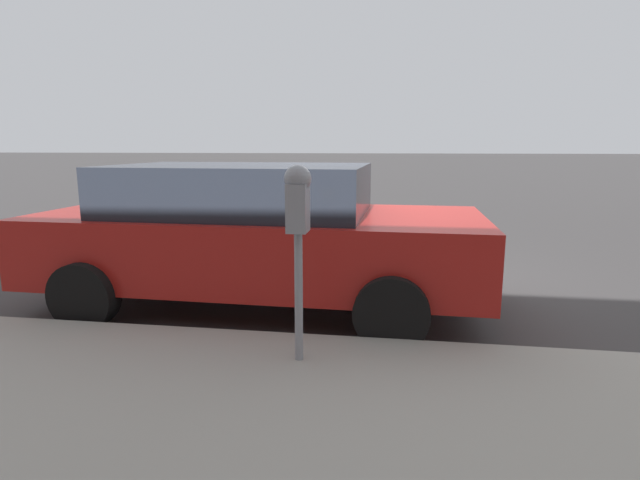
{
  "coord_description": "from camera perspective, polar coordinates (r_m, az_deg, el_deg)",
  "views": [
    {
      "loc": [
        -6.1,
        -0.44,
        1.69
      ],
      "look_at": [
        -2.44,
        0.11,
        0.99
      ],
      "focal_mm": 28.0,
      "sensor_mm": 36.0,
      "label": 1
    }
  ],
  "objects": [
    {
      "name": "car_red",
      "position": [
        5.28,
        -7.39,
        0.88
      ],
      "size": [
        2.21,
        4.6,
        1.5
      ],
      "rotation": [
        0.0,
        0.0,
        3.12
      ],
      "color": "#B21E19",
      "rests_on": "ground_plane"
    },
    {
      "name": "ground_plane",
      "position": [
        6.34,
        4.34,
        -4.76
      ],
      "size": [
        220.0,
        220.0,
        0.0
      ],
      "primitive_type": "plane",
      "color": "#3D3A3A"
    },
    {
      "name": "parking_meter",
      "position": [
        3.49,
        -2.53,
        3.01
      ],
      "size": [
        0.21,
        0.19,
        1.42
      ],
      "color": "gray",
      "rests_on": "sidewalk"
    }
  ]
}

